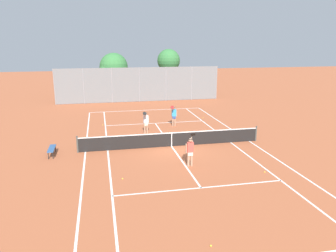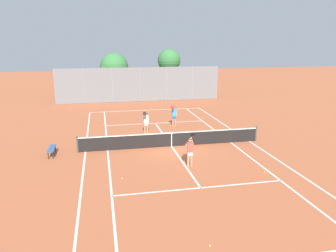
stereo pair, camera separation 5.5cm
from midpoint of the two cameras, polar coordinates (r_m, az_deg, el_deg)
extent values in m
plane|color=#B25B38|center=(21.49, 0.56, -3.58)|extent=(120.00, 120.00, 0.00)
cube|color=white|center=(32.84, -3.91, 2.77)|extent=(11.00, 0.10, 0.01)
cube|color=white|center=(21.06, -14.26, -4.42)|extent=(0.10, 23.80, 0.01)
cube|color=white|center=(23.25, 13.93, -2.60)|extent=(0.10, 23.80, 0.01)
cube|color=white|center=(21.04, -10.52, -4.23)|extent=(0.10, 23.80, 0.01)
cube|color=white|center=(22.70, 10.81, -2.84)|extent=(0.10, 23.80, 0.01)
cube|color=white|center=(15.73, 5.67, -10.66)|extent=(8.26, 0.10, 0.01)
cube|color=white|center=(27.54, -2.30, 0.49)|extent=(8.26, 0.10, 0.01)
cube|color=white|center=(21.49, 0.56, -3.57)|extent=(0.10, 12.80, 0.01)
cylinder|color=#474C47|center=(20.93, -15.58, -3.09)|extent=(0.10, 0.10, 1.07)
cylinder|color=#474C47|center=(23.30, 15.01, -1.27)|extent=(0.10, 0.10, 1.07)
cube|color=black|center=(21.35, 0.57, -2.39)|extent=(11.90, 0.02, 0.89)
cube|color=white|center=(21.23, 0.57, -1.21)|extent=(11.90, 0.03, 0.06)
cube|color=white|center=(21.36, 0.57, -2.44)|extent=(0.05, 0.03, 0.89)
cylinder|color=tan|center=(18.09, 3.50, -5.78)|extent=(0.13, 0.13, 0.82)
cylinder|color=tan|center=(18.13, 4.06, -5.75)|extent=(0.13, 0.13, 0.82)
cube|color=beige|center=(18.00, 3.80, -4.78)|extent=(0.29, 0.20, 0.24)
cube|color=#D84C3F|center=(17.88, 3.81, -3.69)|extent=(0.35, 0.22, 0.56)
sphere|color=tan|center=(17.76, 3.84, -2.49)|extent=(0.22, 0.22, 0.22)
cylinder|color=black|center=(17.74, 3.84, -2.29)|extent=(0.23, 0.23, 0.02)
cylinder|color=tan|center=(17.86, 3.12, -3.90)|extent=(0.08, 0.08, 0.52)
cylinder|color=tan|center=(17.95, 4.14, -2.65)|extent=(0.11, 0.46, 0.35)
cylinder|color=black|center=(18.17, 4.38, -1.91)|extent=(0.05, 0.25, 0.22)
cylinder|color=black|center=(18.26, 4.31, -1.47)|extent=(0.29, 0.21, 0.23)
cylinder|color=tan|center=(24.47, -3.72, -0.34)|extent=(0.13, 0.13, 0.82)
cylinder|color=tan|center=(24.42, -4.12, -0.38)|extent=(0.13, 0.13, 0.82)
cube|color=beige|center=(24.36, -3.94, 0.39)|extent=(0.31, 0.23, 0.24)
cube|color=white|center=(24.28, -3.95, 1.21)|extent=(0.37, 0.26, 0.56)
sphere|color=tan|center=(24.19, -3.97, 2.11)|extent=(0.22, 0.22, 0.22)
cylinder|color=black|center=(24.18, -3.97, 2.26)|extent=(0.23, 0.23, 0.02)
cylinder|color=tan|center=(24.36, -3.46, 1.12)|extent=(0.08, 0.08, 0.52)
cylinder|color=tan|center=(24.04, -4.15, 1.78)|extent=(0.16, 0.46, 0.35)
cylinder|color=black|center=(23.73, -4.25, 2.01)|extent=(0.08, 0.25, 0.22)
cylinder|color=black|center=(23.59, -4.16, 2.21)|extent=(0.31, 0.25, 0.23)
cylinder|color=tan|center=(26.56, 1.17, 0.88)|extent=(0.13, 0.13, 0.82)
cylinder|color=tan|center=(26.51, 0.79, 0.86)|extent=(0.13, 0.13, 0.82)
cube|color=#334C8C|center=(26.46, 0.98, 1.56)|extent=(0.28, 0.18, 0.24)
cube|color=#3399D8|center=(26.38, 0.98, 2.32)|extent=(0.34, 0.21, 0.56)
sphere|color=tan|center=(26.30, 0.99, 3.15)|extent=(0.22, 0.22, 0.22)
cylinder|color=black|center=(26.29, 0.99, 3.29)|extent=(0.23, 0.23, 0.02)
cylinder|color=tan|center=(26.45, 1.45, 2.22)|extent=(0.08, 0.08, 0.52)
cylinder|color=tan|center=(26.16, 0.78, 2.87)|extent=(0.09, 0.46, 0.35)
cylinder|color=maroon|center=(25.85, 0.64, 3.09)|extent=(0.04, 0.25, 0.22)
cylinder|color=maroon|center=(25.71, 0.70, 3.28)|extent=(0.28, 0.20, 0.23)
sphere|color=#D1DB33|center=(11.78, 7.33, -19.98)|extent=(0.07, 0.07, 0.07)
sphere|color=#D1DB33|center=(29.53, 6.08, 1.45)|extent=(0.07, 0.07, 0.07)
sphere|color=#D1DB33|center=(27.38, -11.35, 0.19)|extent=(0.07, 0.07, 0.07)
sphere|color=#D1DB33|center=(18.06, 16.42, -7.69)|extent=(0.07, 0.07, 0.07)
sphere|color=#D1DB33|center=(16.71, -8.03, -9.07)|extent=(0.07, 0.07, 0.07)
cube|color=#33598C|center=(20.93, -19.68, -3.69)|extent=(0.36, 1.50, 0.05)
cylinder|color=#262626|center=(21.58, -19.08, -3.75)|extent=(0.05, 0.05, 0.41)
cylinder|color=#262626|center=(20.38, -19.49, -4.85)|extent=(0.05, 0.05, 0.41)
cylinder|color=#262626|center=(21.62, -19.74, -3.78)|extent=(0.05, 0.05, 0.41)
cylinder|color=#262626|center=(20.42, -20.20, -4.88)|extent=(0.05, 0.05, 0.41)
cylinder|color=gray|center=(37.42, -19.24, 6.46)|extent=(0.08, 0.08, 3.88)
cylinder|color=gray|center=(37.15, -14.53, 6.75)|extent=(0.08, 0.08, 3.88)
cylinder|color=gray|center=(37.13, -9.77, 7.00)|extent=(0.08, 0.08, 3.88)
cylinder|color=gray|center=(37.37, -5.04, 7.20)|extent=(0.08, 0.08, 3.88)
cylinder|color=gray|center=(37.85, -0.40, 7.35)|extent=(0.08, 0.08, 3.88)
cylinder|color=gray|center=(38.58, 4.10, 7.45)|extent=(0.08, 0.08, 3.88)
cylinder|color=gray|center=(39.52, 8.42, 7.50)|extent=(0.08, 0.08, 3.88)
cube|color=slate|center=(37.37, -5.04, 7.20)|extent=(18.38, 0.02, 3.84)
cylinder|color=brown|center=(39.47, -9.32, 6.54)|extent=(0.24, 0.24, 2.63)
sphere|color=#387A3D|center=(39.21, -9.47, 10.10)|extent=(3.27, 3.27, 3.27)
sphere|color=#387A3D|center=(38.85, -10.30, 9.42)|extent=(2.15, 2.15, 2.15)
cylinder|color=brown|center=(41.87, 0.07, 7.68)|extent=(0.24, 0.24, 3.36)
sphere|color=#387A3D|center=(41.63, 0.07, 11.33)|extent=(2.84, 2.84, 2.84)
sphere|color=#387A3D|center=(41.94, 0.15, 10.87)|extent=(1.67, 1.67, 1.67)
camera|label=1|loc=(0.03, -90.07, -0.02)|focal=35.00mm
camera|label=2|loc=(0.03, 89.93, 0.02)|focal=35.00mm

